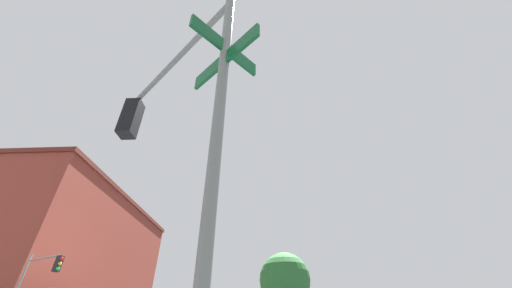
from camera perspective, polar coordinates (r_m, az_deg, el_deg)
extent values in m
cylinder|color=slate|center=(2.51, -8.40, -1.30)|extent=(0.12, 0.12, 5.70)
cylinder|color=slate|center=(5.08, -16.39, 16.16)|extent=(1.94, 2.17, 0.09)
cube|color=black|center=(5.78, -24.48, 4.84)|extent=(0.28, 0.28, 0.80)
sphere|color=red|center=(6.04, -24.51, 6.03)|extent=(0.18, 0.18, 0.18)
sphere|color=orange|center=(5.90, -25.08, 4.17)|extent=(0.18, 0.18, 0.18)
sphere|color=green|center=(5.76, -25.68, 2.21)|extent=(0.18, 0.18, 0.18)
cube|color=#0F5128|center=(3.37, -6.55, 17.03)|extent=(0.76, 0.85, 0.20)
cube|color=#0F5128|center=(3.54, -6.31, 19.26)|extent=(0.77, 0.69, 0.20)
cylinder|color=slate|center=(20.70, -37.52, -18.19)|extent=(1.42, 2.85, 0.09)
cube|color=black|center=(19.25, -35.74, -19.48)|extent=(0.28, 0.28, 0.80)
sphere|color=red|center=(19.16, -35.25, -18.79)|extent=(0.18, 0.18, 0.18)
sphere|color=orange|center=(19.12, -35.50, -19.49)|extent=(0.18, 0.18, 0.18)
sphere|color=green|center=(19.09, -35.77, -20.19)|extent=(0.18, 0.18, 0.18)
cube|color=maroon|center=(37.34, -40.61, -19.02)|extent=(21.11, 18.63, 13.04)
cube|color=#522018|center=(38.82, -36.91, -9.81)|extent=(21.41, 18.93, 0.40)
sphere|color=#235B28|center=(17.91, 5.99, -26.11)|extent=(2.94, 2.94, 2.94)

